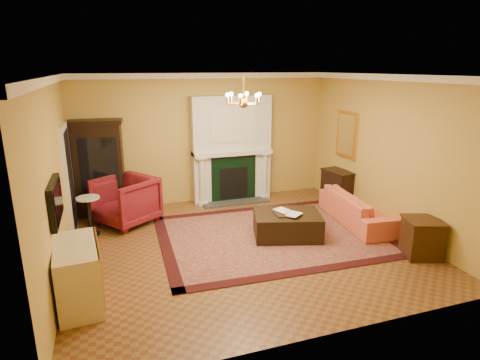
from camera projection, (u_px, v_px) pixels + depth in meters
name	position (u px, v px, depth m)	size (l,w,h in m)	color
floor	(243.00, 245.00, 7.33)	(6.00, 5.50, 0.02)	brown
ceiling	(244.00, 75.00, 6.51)	(6.00, 5.50, 0.02)	white
wall_back	(205.00, 139.00, 9.43)	(6.00, 0.02, 3.00)	#B99942
wall_front	(326.00, 221.00, 4.40)	(6.00, 0.02, 3.00)	#B99942
wall_left	(54.00, 180.00, 5.99)	(0.02, 5.50, 3.00)	#B99942
wall_right	(388.00, 153.00, 7.85)	(0.02, 5.50, 3.00)	#B99942
fireplace	(232.00, 151.00, 9.53)	(1.90, 0.70, 2.50)	silver
crown_molding	(227.00, 78.00, 7.40)	(6.00, 5.50, 0.12)	white
doorway	(69.00, 180.00, 7.68)	(0.08, 1.05, 2.10)	silver
tv_panel	(56.00, 201.00, 5.50)	(0.09, 0.95, 0.58)	black
gilt_mirror	(347.00, 135.00, 9.07)	(0.06, 0.76, 1.05)	gold
chandelier	(244.00, 100.00, 6.62)	(0.63, 0.55, 0.53)	#C28935
oriental_rug	(272.00, 235.00, 7.73)	(4.25, 3.19, 0.02)	#480F19
china_cabinet	(100.00, 170.00, 8.58)	(0.99, 0.45, 1.99)	black
wingback_armchair	(126.00, 198.00, 8.18)	(1.05, 0.98, 1.08)	maroon
pedestal_table	(89.00, 213.00, 7.62)	(0.43, 0.43, 0.77)	black
commode	(78.00, 274.00, 5.41)	(0.54, 1.15, 0.86)	beige
coral_sofa	(359.00, 203.00, 8.25)	(2.15, 0.63, 0.84)	#D47043
end_table	(422.00, 239.00, 6.80)	(0.55, 0.55, 0.64)	#311F0D
console_table	(337.00, 189.00, 9.30)	(0.41, 0.72, 0.81)	black
leather_ottoman	(287.00, 225.00, 7.60)	(1.23, 0.89, 0.46)	black
ottoman_tray	(286.00, 214.00, 7.48)	(0.42, 0.33, 0.03)	black
book_a	(279.00, 205.00, 7.45)	(0.23, 0.03, 0.31)	gray
book_b	(289.00, 206.00, 7.39)	(0.22, 0.02, 0.30)	gray
topiary_left	(207.00, 143.00, 9.24)	(0.15, 0.15, 0.39)	gray
topiary_right	(258.00, 138.00, 9.61)	(0.18, 0.18, 0.47)	gray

